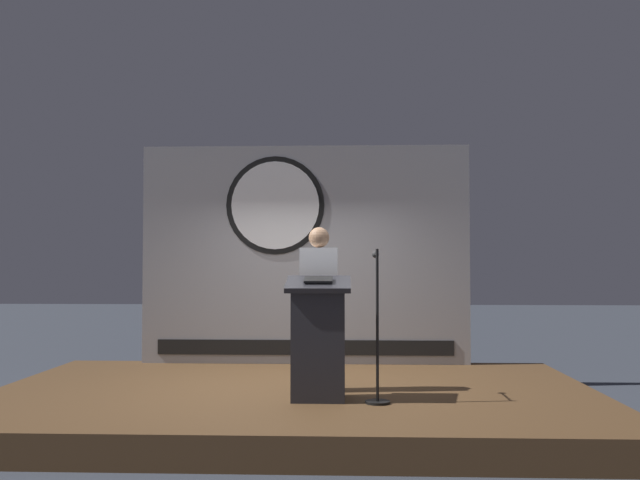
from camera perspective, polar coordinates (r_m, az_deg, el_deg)
The scene contains 6 objects.
ground_plane at distance 7.52m, azimuth -2.17°, elevation -14.58°, with size 40.00×40.00×0.00m, color #383D47.
stage_platform at distance 7.49m, azimuth -2.17°, elevation -13.46°, with size 6.40×4.00×0.30m, color brown.
banner_display at distance 9.18m, azimuth -1.36°, elevation -1.12°, with size 4.40×0.12×2.93m.
podium at distance 6.78m, azimuth -0.14°, elevation -8.29°, with size 0.64×0.50×1.22m.
speaker_person at distance 7.24m, azimuth -0.08°, elevation -5.60°, with size 0.40×0.26×1.73m.
microphone_stand at distance 6.70m, azimuth 4.81°, elevation -8.97°, with size 0.24×0.55×1.48m.
Camera 1 is at (0.57, -7.32, 1.64)m, focal length 38.25 mm.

